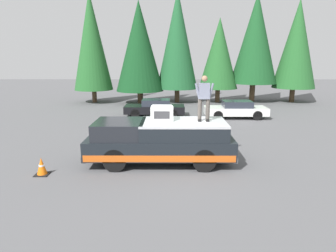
{
  "coord_description": "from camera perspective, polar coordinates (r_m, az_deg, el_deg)",
  "views": [
    {
      "loc": [
        -10.7,
        0.29,
        4.0
      ],
      "look_at": [
        0.76,
        0.34,
        1.35
      ],
      "focal_mm": 32.0,
      "sensor_mm": 36.0,
      "label": 1
    }
  ],
  "objects": [
    {
      "name": "person_on_truck_bed",
      "position": [
        11.19,
        6.89,
        5.48
      ],
      "size": [
        0.29,
        0.72,
        1.69
      ],
      "color": "#423D38",
      "rests_on": "pickup_truck"
    },
    {
      "name": "conifer_far_left",
      "position": [
        29.44,
        23.31,
        14.09
      ],
      "size": [
        3.7,
        3.7,
        8.91
      ],
      "color": "#4C3826",
      "rests_on": "ground"
    },
    {
      "name": "pickup_truck",
      "position": [
        11.41,
        -1.49,
        -2.9
      ],
      "size": [
        2.01,
        5.54,
        1.65
      ],
      "color": "black",
      "rests_on": "ground"
    },
    {
      "name": "conifer_right",
      "position": [
        26.5,
        -5.5,
        14.82
      ],
      "size": [
        4.11,
        4.11,
        8.65
      ],
      "color": "#4C3826",
      "rests_on": "ground"
    },
    {
      "name": "conifer_left",
      "position": [
        28.39,
        16.31,
        15.6
      ],
      "size": [
        4.07,
        4.07,
        9.41
      ],
      "color": "#4C3826",
      "rests_on": "ground"
    },
    {
      "name": "parked_car_white",
      "position": [
        20.55,
        12.79,
        3.1
      ],
      "size": [
        1.64,
        4.1,
        1.16
      ],
      "color": "white",
      "rests_on": "ground"
    },
    {
      "name": "conifer_center_right",
      "position": [
        27.06,
        1.8,
        16.04
      ],
      "size": [
        3.61,
        3.61,
        9.65
      ],
      "color": "#4C3826",
      "rests_on": "ground"
    },
    {
      "name": "conifer_far_right",
      "position": [
        27.7,
        -14.37,
        15.31
      ],
      "size": [
        3.38,
        3.38,
        9.48
      ],
      "color": "#4C3826",
      "rests_on": "ground"
    },
    {
      "name": "conifer_center_left",
      "position": [
        27.35,
        9.68,
        13.42
      ],
      "size": [
        3.43,
        3.43,
        7.32
      ],
      "color": "#4C3826",
      "rests_on": "ground"
    },
    {
      "name": "traffic_cone",
      "position": [
        11.34,
        -22.93,
        -7.17
      ],
      "size": [
        0.47,
        0.47,
        0.62
      ],
      "color": "black",
      "rests_on": "ground"
    },
    {
      "name": "ground_plane",
      "position": [
        11.43,
        1.72,
        -7.48
      ],
      "size": [
        90.0,
        90.0,
        0.0
      ],
      "primitive_type": "plane",
      "color": "#565659"
    },
    {
      "name": "parked_car_black",
      "position": [
        20.73,
        -2.5,
        3.5
      ],
      "size": [
        1.64,
        4.1,
        1.16
      ],
      "color": "black",
      "rests_on": "ground"
    },
    {
      "name": "compressor_unit",
      "position": [
        11.36,
        -1.14,
        2.49
      ],
      "size": [
        0.65,
        0.84,
        0.56
      ],
      "color": "silver",
      "rests_on": "pickup_truck"
    }
  ]
}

